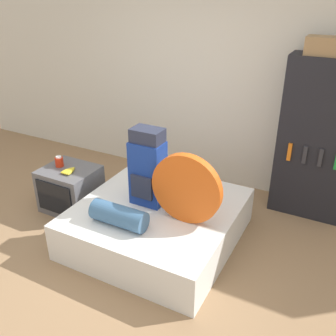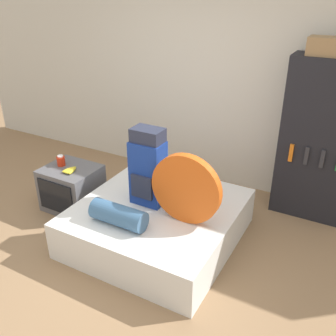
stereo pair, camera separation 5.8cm
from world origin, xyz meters
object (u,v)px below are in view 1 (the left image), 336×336
tent_bag (186,189)px  bookshelf (317,140)px  television (71,189)px  canister (59,162)px  cardboard_box (327,46)px  sleeping_roll (119,215)px  backpack (148,168)px

tent_bag → bookshelf: (0.90, 1.36, 0.15)m
television → bookshelf: bookshelf is taller
canister → cardboard_box: 3.04m
tent_bag → canister: 1.68m
tent_bag → sleeping_roll: size_ratio=1.25×
sleeping_roll → television: bearing=154.5°
sleeping_roll → canister: 1.27m
sleeping_roll → television: (-1.03, 0.49, -0.24)m
cardboard_box → tent_bag: bearing=-122.0°
backpack → sleeping_roll: backpack is taller
tent_bag → sleeping_roll: (-0.51, -0.35, -0.24)m
sleeping_roll → television: size_ratio=0.90×
canister → bookshelf: bearing=25.2°
backpack → tent_bag: 0.49m
bookshelf → cardboard_box: 0.97m
television → cardboard_box: cardboard_box is taller
backpack → television: backpack is taller
bookshelf → cardboard_box: (-0.07, -0.04, 0.97)m
television → canister: bearing=173.3°
backpack → canister: (-1.19, 0.03, -0.21)m
television → sleeping_roll: bearing=-25.5°
television → bookshelf: bearing=26.7°
tent_bag → television: bearing=175.0°
sleeping_roll → canister: size_ratio=4.33×
television → cardboard_box: bearing=26.7°
backpack → cardboard_box: bearing=42.8°
backpack → sleeping_roll: size_ratio=1.46×
cardboard_box → backpack: bearing=-137.2°
backpack → sleeping_roll: (-0.04, -0.47, -0.28)m
television → canister: (-0.13, 0.02, 0.31)m
canister → tent_bag: bearing=-5.2°
tent_bag → television: 1.61m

